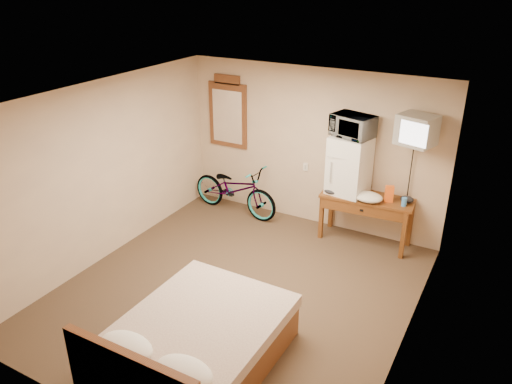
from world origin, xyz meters
TOP-DOWN VIEW (x-y plane):
  - room at (-0.00, 0.00)m, footprint 4.60×4.64m
  - desk at (1.02, 2.00)m, footprint 1.38×0.62m
  - mini_fridge at (0.71, 2.04)m, footprint 0.59×0.57m
  - microwave at (0.71, 2.04)m, footprint 0.66×0.54m
  - snack_bag at (1.34, 2.01)m, footprint 0.14×0.11m
  - blue_cup at (1.57, 1.97)m, footprint 0.07×0.07m
  - cloth_cream at (1.08, 1.89)m, footprint 0.41×0.32m
  - cloth_dark_a at (0.53, 1.88)m, footprint 0.26×0.19m
  - cloth_dark_b at (1.57, 2.13)m, footprint 0.19×0.16m
  - crt_television at (1.60, 2.02)m, footprint 0.56×0.63m
  - wall_mirror at (-1.51, 2.27)m, footprint 0.71×0.04m
  - bicycle at (-1.20, 1.95)m, footprint 1.68×0.72m
  - bed at (0.30, -1.38)m, footprint 1.49×1.98m

SIDE VIEW (x-z plane):
  - bed at x=0.30m, z-range -0.15..0.75m
  - bicycle at x=-1.20m, z-range 0.00..0.86m
  - desk at x=1.02m, z-range 0.25..1.00m
  - cloth_dark_b at x=1.57m, z-range 0.75..0.84m
  - cloth_dark_a at x=0.53m, z-range 0.75..0.85m
  - blue_cup at x=1.57m, z-range 0.75..0.88m
  - cloth_cream at x=1.08m, z-range 0.75..0.88m
  - snack_bag at x=1.34m, z-range 0.75..0.99m
  - mini_fridge at x=0.71m, z-range 0.75..1.62m
  - room at x=0.00m, z-range 0.00..2.50m
  - wall_mirror at x=-1.51m, z-range 1.02..2.22m
  - microwave at x=0.71m, z-range 1.62..1.94m
  - crt_television at x=1.60m, z-range 1.65..2.06m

